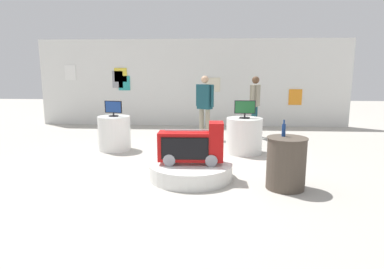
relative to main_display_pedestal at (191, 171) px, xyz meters
The scene contains 12 objects.
ground_plane 0.40m from the main_display_pedestal, 152.90° to the left, with size 30.00×30.00×0.00m, color #B2ADA3.
back_wall_display 5.78m from the main_display_pedestal, 93.48° to the left, with size 10.20×0.13×2.82m.
main_display_pedestal is the anchor object (origin of this frame).
novelty_firetruck_tv 0.43m from the main_display_pedestal, 16.32° to the right, with size 1.10×0.42×0.72m.
display_pedestal_left_rear 2.18m from the main_display_pedestal, 60.47° to the left, with size 0.79×0.79×0.79m, color silver.
tv_on_left_rear 2.33m from the main_display_pedestal, 60.41° to the left, with size 0.46×0.23×0.39m.
display_pedestal_center_rear 2.77m from the main_display_pedestal, 133.93° to the left, with size 0.74×0.74×0.79m, color silver.
tv_on_center_rear 2.88m from the main_display_pedestal, 133.97° to the left, with size 0.41×0.22×0.36m.
side_table_round 1.60m from the main_display_pedestal, 14.99° to the right, with size 0.62×0.62×0.82m.
bottle_on_side_table 1.71m from the main_display_pedestal, 12.07° to the right, with size 0.06×0.06×0.26m.
shopper_browsing_near_truck 3.55m from the main_display_pedestal, 87.69° to the left, with size 0.48×0.37×1.69m.
shopper_browsing_rear 4.11m from the main_display_pedestal, 68.10° to the left, with size 0.32×0.53×1.67m.
Camera 1 is at (0.72, -5.76, 1.85)m, focal length 31.66 mm.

